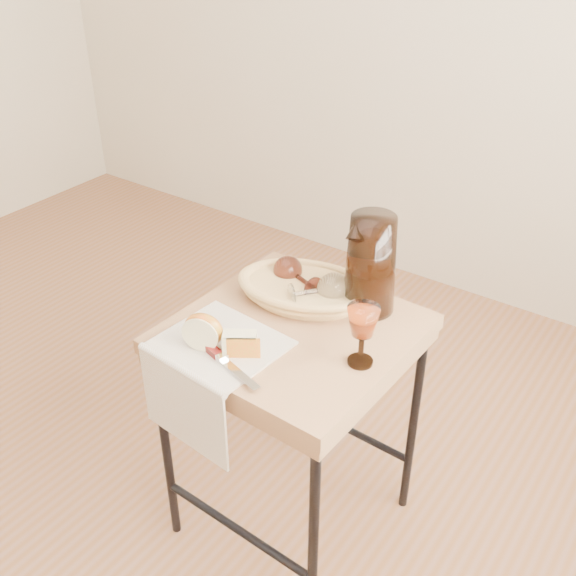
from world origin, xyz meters
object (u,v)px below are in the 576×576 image
Objects in this scene: goblet_lying_a at (298,277)px; tea_towel at (220,344)px; bread_basket at (304,291)px; goblet_lying_b at (315,291)px; wine_goblet at (362,336)px; table_knife at (224,360)px; apple_half at (204,330)px; side_table at (292,431)px; pitcher at (371,264)px.

tea_towel is at bearing 103.46° from goblet_lying_a.
goblet_lying_a reaches higher than tea_towel.
goblet_lying_b is at bearing -37.48° from bread_basket.
wine_goblet is at bearing 168.63° from goblet_lying_a.
goblet_lying_a is at bearing 137.76° from bread_basket.
table_knife is (0.03, -0.33, -0.03)m from goblet_lying_a.
apple_half is at bearing -164.47° from goblet_lying_b.
side_table is at bearing 63.10° from tea_towel.
table_knife is (0.08, -0.02, -0.03)m from apple_half.
pitcher is at bearing 7.11° from bread_basket.
tea_towel is (-0.10, -0.15, 0.34)m from side_table.
apple_half is at bearing -129.55° from tea_towel.
goblet_lying_a is at bearing 150.43° from wine_goblet.
bread_basket is at bearing 57.09° from apple_half.
goblet_lying_a is 0.31m from apple_half.
goblet_lying_b is at bearing 98.10° from table_knife.
goblet_lying_a is (-0.03, 0.01, 0.02)m from bread_basket.
pitcher reaches higher than wine_goblet.
pitcher is at bearing 115.31° from wine_goblet.
table_knife is (-0.14, -0.38, -0.11)m from pitcher.
goblet_lying_a is 1.32× the size of apple_half.
goblet_lying_b is at bearing 47.98° from apple_half.
wine_goblet is 1.59× the size of apple_half.
wine_goblet is at bearing 28.65° from tea_towel.
apple_half is at bearing 178.02° from table_knife.
side_table is at bearing -84.10° from bread_basket.
goblet_lying_b reaches higher than side_table.
wine_goblet reaches higher than table_knife.
apple_half reaches higher than table_knife.
goblet_lying_b is 0.31m from table_knife.
bread_basket is at bearing 179.86° from pitcher.
goblet_lying_b is (0.09, 0.25, 0.05)m from tea_towel.
table_knife is (-0.24, -0.18, -0.06)m from wine_goblet.
tea_towel is 2.19× the size of goblet_lying_a.
apple_half is at bearing -119.77° from bread_basket.
tea_towel is 0.27m from goblet_lying_b.
goblet_lying_b is (0.07, -0.03, 0.00)m from goblet_lying_a.
goblet_lying_a is at bearing 111.07° from table_knife.
pitcher is at bearing -146.20° from goblet_lying_a.
tea_towel is 0.88× the size of bread_basket.
side_table is at bearing -140.77° from goblet_lying_b.
wine_goblet reaches higher than goblet_lying_a.
table_knife reaches higher than side_table.
bread_basket is 3.29× the size of apple_half.
table_knife is at bearing -105.01° from bread_basket.
wine_goblet is (0.24, -0.14, 0.05)m from bread_basket.
side_table is at bearing 137.57° from goblet_lying_a.
side_table is at bearing 94.27° from table_knife.
wine_goblet is at bearing -7.21° from side_table.
bread_basket is 0.28m from wine_goblet.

